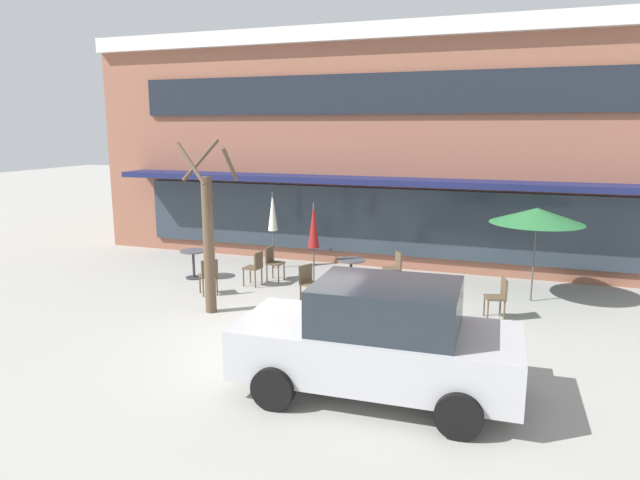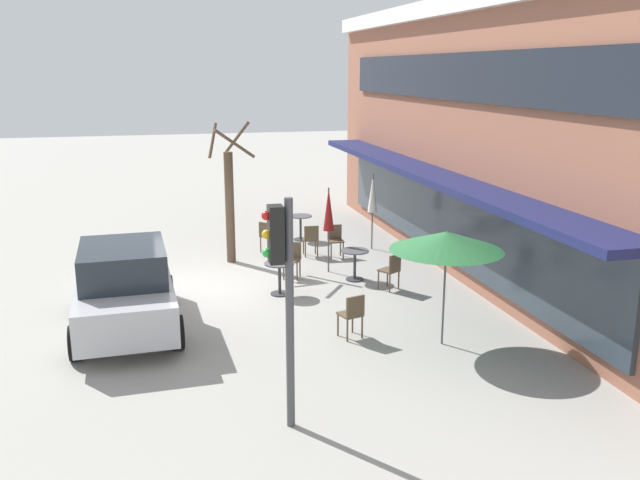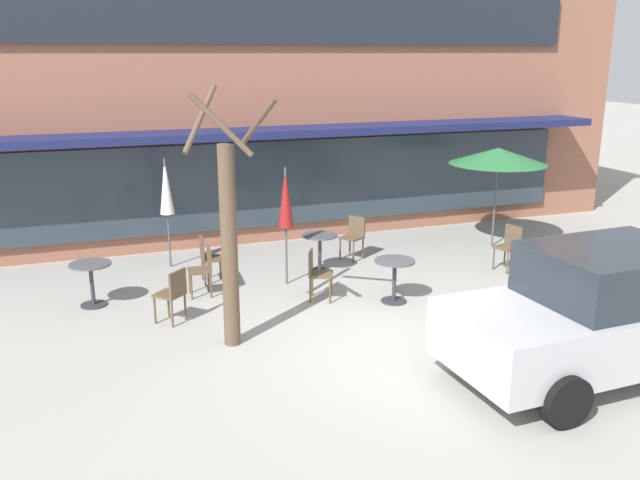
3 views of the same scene
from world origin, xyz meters
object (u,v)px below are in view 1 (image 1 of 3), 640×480
cafe_table_by_tree (353,293)px  cafe_chair_3 (255,266)px  cafe_chair_1 (499,295)px  cafe_chair_5 (209,274)px  cafe_table_streetside (193,259)px  cafe_chair_0 (394,266)px  parked_sedan (379,340)px  cafe_chair_2 (273,261)px  cafe_chair_4 (309,281)px  street_tree (209,236)px  patio_umbrella_corner_open (273,212)px  patio_umbrella_green_folded (537,216)px  cafe_table_near_wall (351,269)px  patio_umbrella_cream_folded (314,226)px

cafe_table_by_tree → cafe_chair_3: 3.36m
cafe_chair_1 → cafe_chair_5: (-6.67, -0.53, 0.00)m
cafe_table_streetside → cafe_chair_1: bearing=-5.1°
cafe_chair_0 → parked_sedan: 6.09m
cafe_table_streetside → cafe_chair_1: size_ratio=0.85×
cafe_chair_1 → cafe_chair_3: bearing=174.4°
cafe_table_streetside → cafe_chair_2: size_ratio=0.85×
cafe_chair_4 → parked_sedan: parked_sedan is taller
parked_sedan → street_tree: bearing=149.4°
cafe_chair_0 → cafe_chair_5: (-4.05, -2.26, 0.00)m
cafe_table_by_tree → cafe_chair_4: 1.35m
cafe_table_streetside → patio_umbrella_corner_open: (1.55, 1.78, 1.11)m
cafe_table_by_tree → patio_umbrella_green_folded: (3.62, 2.45, 1.51)m
cafe_table_near_wall → cafe_chair_0: cafe_chair_0 is taller
cafe_table_streetside → street_tree: street_tree is taller
cafe_chair_0 → cafe_chair_1: size_ratio=1.00×
patio_umbrella_green_folded → patio_umbrella_corner_open: bearing=172.7°
parked_sedan → cafe_table_near_wall: bearing=110.8°
street_tree → cafe_chair_3: bearing=90.3°
cafe_chair_1 → cafe_chair_4: (-4.17, -0.32, 0.00)m
patio_umbrella_corner_open → cafe_chair_3: patio_umbrella_corner_open is taller
cafe_chair_5 → parked_sedan: 6.34m
patio_umbrella_green_folded → cafe_chair_5: bearing=-164.0°
cafe_chair_1 → patio_umbrella_corner_open: bearing=158.6°
cafe_table_streetside → cafe_chair_3: cafe_chair_3 is taller
patio_umbrella_cream_folded → cafe_chair_2: patio_umbrella_cream_folded is taller
cafe_chair_3 → cafe_chair_0: bearing=19.0°
cafe_table_streetside → cafe_chair_2: (2.09, 0.53, 0.01)m
patio_umbrella_green_folded → cafe_chair_5: 7.78m
cafe_chair_0 → cafe_table_by_tree: bearing=-97.1°
street_tree → patio_umbrella_green_folded: bearing=25.9°
cafe_table_by_tree → patio_umbrella_corner_open: 4.89m
cafe_table_by_tree → patio_umbrella_green_folded: patio_umbrella_green_folded is taller
cafe_chair_2 → patio_umbrella_corner_open: bearing=113.7°
cafe_table_by_tree → patio_umbrella_green_folded: size_ratio=0.35×
cafe_table_near_wall → cafe_chair_4: 1.56m
cafe_table_streetside → cafe_chair_4: size_ratio=0.85×
cafe_chair_3 → cafe_chair_5: size_ratio=1.00×
patio_umbrella_cream_folded → parked_sedan: size_ratio=0.52×
cafe_table_near_wall → cafe_chair_1: size_ratio=0.85×
patio_umbrella_corner_open → parked_sedan: size_ratio=0.52×
cafe_chair_3 → street_tree: street_tree is taller
patio_umbrella_corner_open → parked_sedan: (4.77, -6.73, -0.75)m
cafe_table_near_wall → cafe_chair_3: size_ratio=0.85×
cafe_table_streetside → street_tree: (1.90, -2.34, 1.18)m
patio_umbrella_corner_open → patio_umbrella_green_folded: bearing=-7.3°
cafe_table_streetside → cafe_chair_2: cafe_chair_2 is taller
cafe_table_near_wall → cafe_chair_0: (0.97, 0.60, 0.01)m
cafe_table_streetside → patio_umbrella_green_folded: (8.54, 0.88, 1.51)m
patio_umbrella_green_folded → cafe_chair_2: patio_umbrella_green_folded is taller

